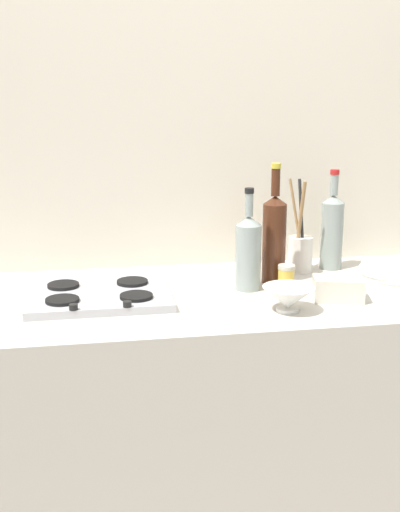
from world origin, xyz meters
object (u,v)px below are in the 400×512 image
wine_bottle_leftmost (248,251)px  butter_dish (338,289)px  wine_bottle_mid_right (332,230)px  condiment_jar_front (286,277)px  wine_bottle_mid_left (274,237)px  stovetop_hob (99,295)px  mixing_bowl (288,298)px  plate_stack (394,272)px  utensil_crock (300,251)px

wine_bottle_leftmost → butter_dish: (0.24, -0.15, -0.09)m
wine_bottle_mid_right → condiment_jar_front: bearing=-136.9°
wine_bottle_mid_left → stovetop_hob: bearing=-170.4°
wine_bottle_leftmost → butter_dish: bearing=-32.8°
wine_bottle_leftmost → condiment_jar_front: (0.12, -0.02, -0.08)m
wine_bottle_leftmost → mixing_bowl: size_ratio=2.16×
wine_bottle_leftmost → wine_bottle_mid_left: 0.12m
wine_bottle_mid_left → condiment_jar_front: (0.02, -0.08, -0.11)m
butter_dish → wine_bottle_mid_left: bearing=122.1°
stovetop_hob → plate_stack: (0.96, 0.05, 0.01)m
wine_bottle_mid_left → utensil_crock: (0.12, 0.11, -0.08)m
stovetop_hob → condiment_jar_front: condiment_jar_front is taller
wine_bottle_leftmost → mixing_bowl: 0.25m
wine_bottle_leftmost → plate_stack: bearing=2.6°
utensil_crock → stovetop_hob: bearing=-163.7°
wine_bottle_leftmost → wine_bottle_mid_left: size_ratio=0.83×
wine_bottle_mid_left → plate_stack: bearing=-6.1°
wine_bottle_leftmost → stovetop_hob: bearing=-176.2°
wine_bottle_mid_right → mixing_bowl: size_ratio=2.32×
wine_bottle_mid_left → condiment_jar_front: size_ratio=4.99×
condiment_jar_front → wine_bottle_mid_left: bearing=102.3°
wine_bottle_mid_left → mixing_bowl: bearing=-97.6°
stovetop_hob → plate_stack: 0.96m
stovetop_hob → wine_bottle_mid_left: wine_bottle_mid_left is taller
wine_bottle_leftmost → wine_bottle_mid_right: (0.34, 0.19, 0.01)m
plate_stack → butter_dish: 0.31m
plate_stack → condiment_jar_front: bearing=-173.8°
wine_bottle_leftmost → mixing_bowl: (0.06, -0.23, -0.08)m
utensil_crock → condiment_jar_front: utensil_crock is taller
plate_stack → wine_bottle_leftmost: (-0.50, -0.02, 0.10)m
stovetop_hob → mixing_bowl: (0.52, -0.20, 0.03)m
plate_stack → butter_dish: (-0.26, -0.18, 0.01)m
wine_bottle_mid_left → wine_bottle_mid_right: 0.27m
condiment_jar_front → mixing_bowl: bearing=-105.4°
plate_stack → stovetop_hob: bearing=-176.8°
wine_bottle_leftmost → wine_bottle_mid_left: bearing=32.9°
stovetop_hob → wine_bottle_mid_right: 0.84m
condiment_jar_front → utensil_crock: bearing=60.8°
wine_bottle_mid_right → butter_dish: (-0.10, -0.34, -0.10)m
plate_stack → wine_bottle_leftmost: size_ratio=0.70×
butter_dish → condiment_jar_front: 0.18m
stovetop_hob → plate_stack: bearing=3.2°
butter_dish → utensil_crock: utensil_crock is taller
stovetop_hob → wine_bottle_leftmost: wine_bottle_leftmost is taller
mixing_bowl → condiment_jar_front: condiment_jar_front is taller
wine_bottle_mid_left → wine_bottle_mid_right: wine_bottle_mid_left is taller
mixing_bowl → butter_dish: (0.18, 0.07, -0.01)m
wine_bottle_mid_left → condiment_jar_front: 0.14m
wine_bottle_mid_right → mixing_bowl: wine_bottle_mid_right is taller
plate_stack → mixing_bowl: bearing=-150.2°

